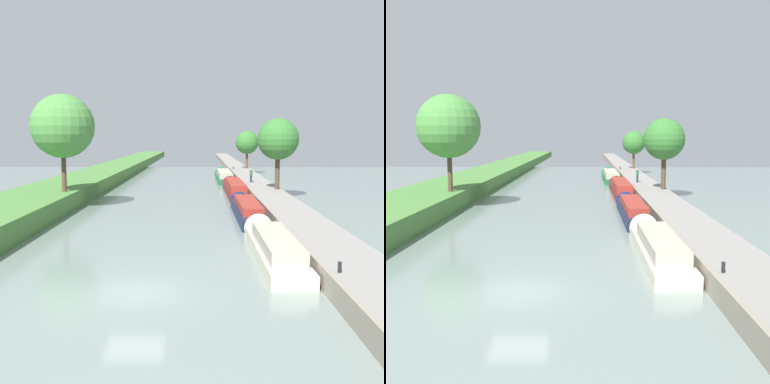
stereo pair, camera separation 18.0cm
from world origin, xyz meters
TOP-DOWN VIEW (x-y plane):
  - ground_plane at (0.00, 0.00)m, footprint 160.00×160.00m
  - right_towpath at (9.85, 0.00)m, footprint 3.27×260.00m
  - stone_quay at (8.10, 0.00)m, footprint 0.25×260.00m
  - narrowboat_cream at (6.79, 6.40)m, footprint 2.05×12.32m
  - narrowboat_navy at (6.61, 19.00)m, footprint 1.86×13.02m
  - narrowboat_maroon at (6.80, 34.66)m, footprint 2.00×16.30m
  - narrowboat_green at (6.49, 51.73)m, footprint 2.19×17.22m
  - tree_rightbank_midnear at (10.95, 30.11)m, footprint 4.32×4.32m
  - tree_rightbank_midfar at (10.98, 61.95)m, footprint 3.94×3.94m
  - tree_leftbank_downstream at (-9.32, 22.51)m, footprint 5.63×5.63m
  - person_walking at (9.03, 37.56)m, footprint 0.34×0.34m
  - mooring_bollard_near at (8.52, -0.23)m, footprint 0.16×0.16m
  - mooring_bollard_far at (8.52, 59.80)m, footprint 0.16×0.16m

SIDE VIEW (x-z plane):
  - ground_plane at x=0.00m, z-range 0.00..0.00m
  - right_towpath at x=9.85m, z-range 0.00..0.98m
  - stone_quay at x=8.10m, z-range 0.00..1.03m
  - narrowboat_cream at x=6.79m, z-range -0.45..1.59m
  - narrowboat_green at x=6.49m, z-range -0.47..1.63m
  - narrowboat_navy at x=6.61m, z-range -0.36..1.57m
  - narrowboat_maroon at x=6.80m, z-range -0.44..1.69m
  - mooring_bollard_near at x=8.52m, z-range 0.98..1.43m
  - mooring_bollard_far at x=8.52m, z-range 0.98..1.43m
  - person_walking at x=9.03m, z-range 1.02..2.68m
  - tree_rightbank_midfar at x=10.98m, z-range 2.18..8.59m
  - tree_rightbank_midnear at x=10.95m, z-range 2.48..9.89m
  - tree_leftbank_downstream at x=-9.32m, z-range 3.09..11.72m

